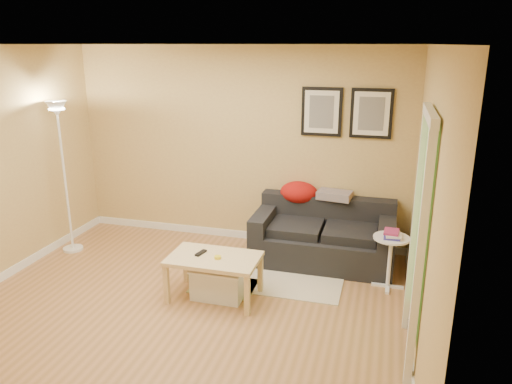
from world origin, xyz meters
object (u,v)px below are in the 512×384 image
at_px(book_stack, 392,234).
at_px(coffee_table, 214,277).
at_px(side_table, 389,262).
at_px(floor_lamp, 65,182).
at_px(storage_bin, 219,281).
at_px(sofa, 323,233).

bearing_deg(book_stack, coffee_table, -138.06).
distance_m(side_table, floor_lamp, 4.07).
bearing_deg(book_stack, storage_bin, -138.94).
bearing_deg(sofa, floor_lamp, -170.67).
height_order(sofa, book_stack, sofa).
bearing_deg(side_table, storage_bin, -158.51).
xyz_separation_m(sofa, book_stack, (0.80, -0.48, 0.26)).
distance_m(sofa, coffee_table, 1.56).
distance_m(storage_bin, book_stack, 1.93).
distance_m(coffee_table, floor_lamp, 2.44).
bearing_deg(coffee_table, sofa, 60.80).
relative_size(side_table, book_stack, 2.62).
bearing_deg(storage_bin, sofa, 51.04).
distance_m(sofa, storage_bin, 1.51).
distance_m(book_stack, floor_lamp, 4.03).
bearing_deg(book_stack, side_table, -124.48).
xyz_separation_m(book_stack, floor_lamp, (-4.02, -0.05, 0.29)).
height_order(coffee_table, side_table, side_table).
xyz_separation_m(coffee_table, floor_lamp, (-2.24, 0.68, 0.69)).
height_order(storage_bin, side_table, side_table).
bearing_deg(storage_bin, floor_lamp, 164.38).
relative_size(sofa, side_table, 2.82).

